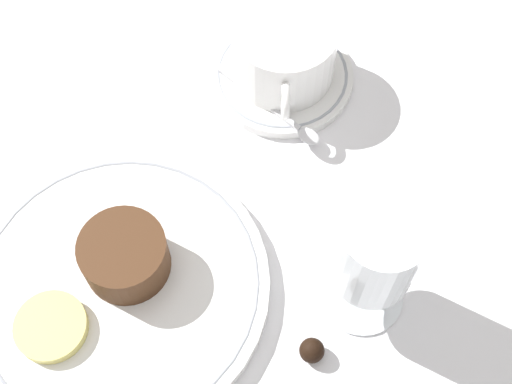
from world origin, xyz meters
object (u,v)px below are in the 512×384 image
coffee_cup (284,51)px  dinner_plate (120,286)px  dessert_cake (125,258)px  wine_glass (375,257)px

coffee_cup → dinner_plate: bearing=-32.4°
dinner_plate → coffee_cup: (-0.21, 0.14, 0.03)m
coffee_cup → dessert_cake: coffee_cup is taller
coffee_cup → wine_glass: bearing=15.3°
dinner_plate → dessert_cake: size_ratio=3.49×
wine_glass → dessert_cake: wine_glass is taller
coffee_cup → dessert_cake: size_ratio=1.74×
coffee_cup → dessert_cake: 0.24m
coffee_cup → wine_glass: (0.22, 0.06, 0.04)m
wine_glass → dessert_cake: bearing=-95.8°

